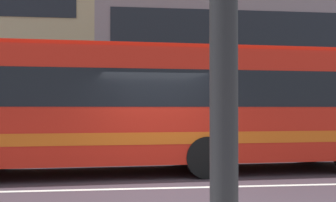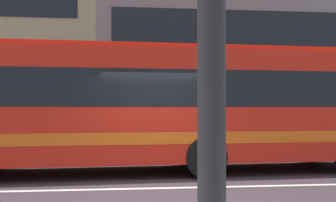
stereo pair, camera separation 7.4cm
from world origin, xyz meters
name	(u,v)px [view 1 (the left image)]	position (x,y,z in m)	size (l,w,h in m)	color
ground_plane	(161,188)	(0.00, 0.00, 0.00)	(160.00, 160.00, 0.00)	#3B2E36
lane_centre_line	(161,188)	(0.00, 0.00, 0.00)	(60.00, 0.16, 0.01)	silver
hedge_row_far	(253,141)	(3.83, 5.67, 0.53)	(15.82, 1.10, 1.05)	#32672B
apartment_block_right	(256,56)	(7.07, 14.76, 4.71)	(18.20, 8.06, 9.41)	gray
transit_bus	(170,104)	(0.44, 2.19, 1.78)	(11.20, 3.08, 3.23)	red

